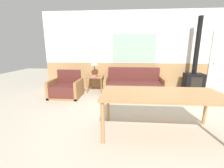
{
  "coord_description": "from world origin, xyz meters",
  "views": [
    {
      "loc": [
        -0.75,
        -2.76,
        1.45
      ],
      "look_at": [
        -1.07,
        1.19,
        0.51
      ],
      "focal_mm": 24.0,
      "sensor_mm": 36.0,
      "label": 1
    }
  ],
  "objects_px": {
    "couch": "(134,86)",
    "armchair": "(66,89)",
    "wood_stove": "(194,75)",
    "dining_table": "(162,97)",
    "side_table": "(95,79)",
    "table_lamp": "(94,64)"
  },
  "relations": [
    {
      "from": "couch",
      "to": "dining_table",
      "type": "xyz_separation_m",
      "value": [
        0.3,
        -2.4,
        0.42
      ]
    },
    {
      "from": "armchair",
      "to": "side_table",
      "type": "distance_m",
      "value": 1.03
    },
    {
      "from": "table_lamp",
      "to": "dining_table",
      "type": "xyz_separation_m",
      "value": [
        1.65,
        -2.57,
        -0.3
      ]
    },
    {
      "from": "table_lamp",
      "to": "dining_table",
      "type": "bearing_deg",
      "value": -57.3
    },
    {
      "from": "armchair",
      "to": "wood_stove",
      "type": "distance_m",
      "value": 4.08
    },
    {
      "from": "wood_stove",
      "to": "dining_table",
      "type": "bearing_deg",
      "value": -123.05
    },
    {
      "from": "armchair",
      "to": "table_lamp",
      "type": "bearing_deg",
      "value": 41.09
    },
    {
      "from": "couch",
      "to": "side_table",
      "type": "relative_size",
      "value": 3.51
    },
    {
      "from": "couch",
      "to": "wood_stove",
      "type": "relative_size",
      "value": 0.8
    },
    {
      "from": "dining_table",
      "to": "wood_stove",
      "type": "height_order",
      "value": "wood_stove"
    },
    {
      "from": "couch",
      "to": "dining_table",
      "type": "relative_size",
      "value": 0.95
    },
    {
      "from": "dining_table",
      "to": "couch",
      "type": "bearing_deg",
      "value": 97.23
    },
    {
      "from": "couch",
      "to": "side_table",
      "type": "distance_m",
      "value": 1.32
    },
    {
      "from": "table_lamp",
      "to": "wood_stove",
      "type": "height_order",
      "value": "wood_stove"
    },
    {
      "from": "couch",
      "to": "table_lamp",
      "type": "distance_m",
      "value": 1.53
    },
    {
      "from": "couch",
      "to": "wood_stove",
      "type": "bearing_deg",
      "value": 2.09
    },
    {
      "from": "couch",
      "to": "armchair",
      "type": "relative_size",
      "value": 2.12
    },
    {
      "from": "armchair",
      "to": "wood_stove",
      "type": "height_order",
      "value": "wood_stove"
    },
    {
      "from": "armchair",
      "to": "couch",
      "type": "bearing_deg",
      "value": 12.46
    },
    {
      "from": "side_table",
      "to": "couch",
      "type": "bearing_deg",
      "value": -2.98
    },
    {
      "from": "armchair",
      "to": "dining_table",
      "type": "xyz_separation_m",
      "value": [
        2.4,
        -1.85,
        0.42
      ]
    },
    {
      "from": "couch",
      "to": "armchair",
      "type": "xyz_separation_m",
      "value": [
        -2.1,
        -0.55,
        0.0
      ]
    }
  ]
}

